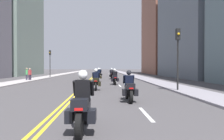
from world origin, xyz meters
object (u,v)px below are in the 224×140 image
Objects in this scene: motorcycle_3 at (115,78)px; motorcycle_6 at (100,74)px; pedestrian_2 at (27,74)px; motorcycle_5 at (112,75)px; traffic_light_far at (50,59)px; motorcycle_0 at (83,107)px; pedestrian_1 at (30,74)px; traffic_light_near at (178,48)px; motorcycle_4 at (99,76)px; motorcycle_1 at (129,89)px; motorcycle_2 at (96,81)px.

motorcycle_3 is 15.02m from motorcycle_6.
pedestrian_2 is at bearing -139.51° from motorcycle_6.
pedestrian_2 is (-9.24, -8.56, 0.21)m from motorcycle_6.
motorcycle_5 is 11.65m from pedestrian_2.
motorcycle_6 is 8.79m from traffic_light_far.
motorcycle_5 is (0.13, 10.03, 0.00)m from motorcycle_3.
pedestrian_1 is (-8.76, 21.63, 0.17)m from motorcycle_0.
traffic_light_near is (5.91, 9.18, 2.46)m from motorcycle_0.
traffic_light_near is (5.87, -21.10, 2.47)m from motorcycle_6.
motorcycle_4 is (0.02, 20.51, -0.00)m from motorcycle_0.
motorcycle_1 is 0.50× the size of traffic_light_near.
traffic_light_far reaches higher than motorcycle_3.
motorcycle_1 is 1.09× the size of motorcycle_2.
motorcycle_1 is 1.03× the size of motorcycle_5.
motorcycle_0 is 11.19m from traffic_light_near.
traffic_light_near reaches higher than pedestrian_1.
pedestrian_1 is at bearing 147.34° from motorcycle_3.
motorcycle_3 is 5.43m from motorcycle_4.
traffic_light_far is (-8.39, 9.86, 2.53)m from motorcycle_4.
motorcycle_3 is at bearing -85.85° from motorcycle_6.
motorcycle_0 is 0.97× the size of motorcycle_3.
motorcycle_2 is 21.75m from traffic_light_far.
motorcycle_2 is 0.95× the size of motorcycle_5.
traffic_light_far reaches higher than motorcycle_2.
motorcycle_3 is at bearing 38.07° from pedestrian_2.
motorcycle_5 is 1.01× the size of motorcycle_6.
motorcycle_5 is at bearing 86.61° from pedestrian_2.
motorcycle_3 reaches higher than motorcycle_1.
motorcycle_2 is 0.94× the size of motorcycle_3.
motorcycle_1 is at bearing 71.03° from motorcycle_0.
motorcycle_2 is (0.02, 10.46, 0.01)m from motorcycle_0.
motorcycle_6 is 0.47× the size of traffic_light_far.
motorcycle_5 is 5.22m from motorcycle_6.
motorcycle_4 is at bearing -160.69° from pedestrian_1.
motorcycle_3 is 1.32× the size of pedestrian_2.
motorcycle_0 is at bearing -97.04° from motorcycle_5.
traffic_light_far is at bearing 111.81° from motorcycle_1.
motorcycle_5 is (1.84, 14.92, -0.02)m from motorcycle_2.
motorcycle_1 is at bearing -90.99° from motorcycle_3.
motorcycle_2 reaches higher than motorcycle_6.
pedestrian_1 is at bearing -92.59° from traffic_light_far.
motorcycle_5 is at bearing -26.01° from traffic_light_far.
traffic_light_near is 19.76m from pedestrian_2.
motorcycle_5 reaches higher than motorcycle_3.
traffic_light_far is at bearing 128.35° from motorcycle_4.
traffic_light_near reaches higher than motorcycle_5.
traffic_light_far is (-10.23, 4.99, 2.54)m from motorcycle_5.
pedestrian_2 is at bearing 114.68° from motorcycle_0.
motorcycle_6 is (-1.82, 4.90, -0.00)m from motorcycle_5.
motorcycle_3 is 10.03m from motorcycle_5.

